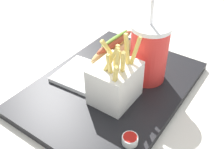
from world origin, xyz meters
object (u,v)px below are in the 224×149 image
soda_cup (149,53)px  napkin_stack (84,75)px  fries_basket (115,82)px  hot_dog_1 (115,49)px  ketchup_cup_1 (130,139)px

soda_cup → napkin_stack: 0.18m
fries_basket → napkin_stack: (-0.02, -0.11, -0.04)m
fries_basket → hot_dog_1: bearing=-145.9°
ketchup_cup_1 → napkin_stack: 0.24m
soda_cup → napkin_stack: bearing=-55.4°
fries_basket → soda_cup: bearing=168.9°
soda_cup → hot_dog_1: soda_cup is taller
fries_basket → ketchup_cup_1: bearing=47.0°
fries_basket → ketchup_cup_1: fries_basket is taller
fries_basket → napkin_stack: bearing=-101.2°
fries_basket → napkin_stack: fries_basket is taller
fries_basket → ketchup_cup_1: size_ratio=5.19×
napkin_stack → ketchup_cup_1: bearing=61.6°
napkin_stack → soda_cup: bearing=124.6°
hot_dog_1 → napkin_stack: bearing=-3.5°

